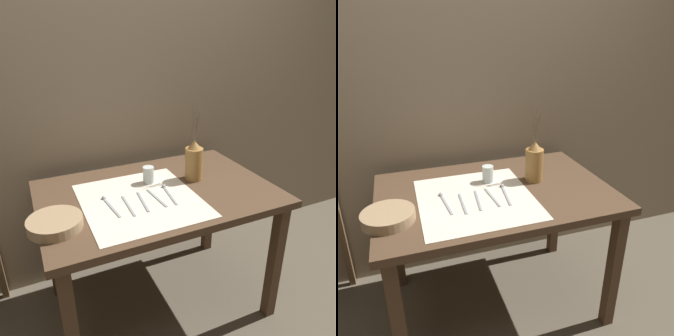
{
  "view_description": "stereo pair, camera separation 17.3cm",
  "coord_description": "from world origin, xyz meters",
  "views": [
    {
      "loc": [
        -0.61,
        -1.44,
        1.59
      ],
      "look_at": [
        0.06,
        0.0,
        0.91
      ],
      "focal_mm": 35.0,
      "sensor_mm": 36.0,
      "label": 1
    },
    {
      "loc": [
        -0.45,
        -1.51,
        1.59
      ],
      "look_at": [
        0.06,
        0.0,
        0.91
      ],
      "focal_mm": 35.0,
      "sensor_mm": 36.0,
      "label": 2
    }
  ],
  "objects": [
    {
      "name": "spoon_outer",
      "position": [
        0.04,
        -0.03,
        0.79
      ],
      "size": [
        0.04,
        0.22,
        0.02
      ],
      "color": "#939399",
      "rests_on": "wooden_table"
    },
    {
      "name": "linen_cloth",
      "position": [
        -0.12,
        -0.06,
        0.79
      ],
      "size": [
        0.57,
        0.62,
        0.0
      ],
      "color": "beige",
      "rests_on": "wooden_table"
    },
    {
      "name": "spoon_inner",
      "position": [
        -0.28,
        -0.02,
        0.79
      ],
      "size": [
        0.04,
        0.22,
        0.02
      ],
      "color": "#939399",
      "rests_on": "wooden_table"
    },
    {
      "name": "glass_tumbler_near",
      "position": [
        -0.01,
        0.1,
        0.84
      ],
      "size": [
        0.06,
        0.06,
        0.09
      ],
      "color": "silver",
      "rests_on": "wooden_table"
    },
    {
      "name": "fork_inner",
      "position": [
        -0.12,
        -0.09,
        0.79
      ],
      "size": [
        0.03,
        0.21,
        0.0
      ],
      "color": "#939399",
      "rests_on": "wooden_table"
    },
    {
      "name": "stone_wall_back",
      "position": [
        0.0,
        0.53,
        1.2
      ],
      "size": [
        7.0,
        0.06,
        2.4
      ],
      "color": "gray",
      "rests_on": "ground_plane"
    },
    {
      "name": "pitcher_with_flowers",
      "position": [
        0.25,
        0.05,
        0.89
      ],
      "size": [
        0.1,
        0.1,
        0.44
      ],
      "color": "olive",
      "rests_on": "wooden_table"
    },
    {
      "name": "fork_outer",
      "position": [
        -0.2,
        -0.1,
        0.79
      ],
      "size": [
        0.02,
        0.21,
        0.0
      ],
      "color": "#939399",
      "rests_on": "wooden_table"
    },
    {
      "name": "ground_plane",
      "position": [
        0.0,
        0.0,
        0.0
      ],
      "size": [
        12.0,
        12.0,
        0.0
      ],
      "primitive_type": "plane",
      "color": "brown"
    },
    {
      "name": "wooden_table",
      "position": [
        0.0,
        0.0,
        0.68
      ],
      "size": [
        1.24,
        0.83,
        0.79
      ],
      "color": "#4C3523",
      "rests_on": "ground_plane"
    },
    {
      "name": "knife_center",
      "position": [
        -0.04,
        -0.08,
        0.79
      ],
      "size": [
        0.03,
        0.21,
        0.0
      ],
      "color": "#939399",
      "rests_on": "wooden_table"
    },
    {
      "name": "wooden_bowl",
      "position": [
        -0.54,
        -0.14,
        0.81
      ],
      "size": [
        0.24,
        0.24,
        0.05
      ],
      "color": "#9E7F5B",
      "rests_on": "wooden_table"
    }
  ]
}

